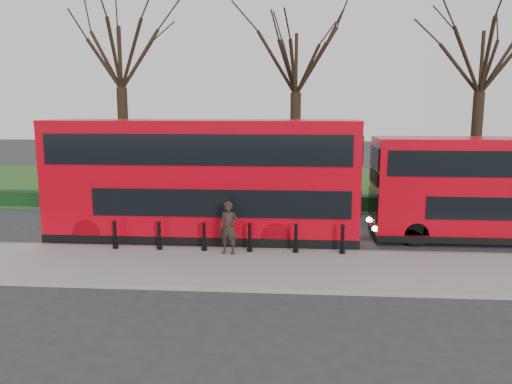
# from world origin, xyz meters

# --- Properties ---
(ground) EXTENTS (120.00, 120.00, 0.00)m
(ground) POSITION_xyz_m (0.00, 0.00, 0.00)
(ground) COLOR #28282B
(ground) RESTS_ON ground
(pavement) EXTENTS (60.00, 4.00, 0.15)m
(pavement) POSITION_xyz_m (0.00, -3.00, 0.07)
(pavement) COLOR gray
(pavement) RESTS_ON ground
(kerb) EXTENTS (60.00, 0.25, 0.16)m
(kerb) POSITION_xyz_m (0.00, -1.00, 0.07)
(kerb) COLOR slate
(kerb) RESTS_ON ground
(grass_verge) EXTENTS (60.00, 18.00, 0.06)m
(grass_verge) POSITION_xyz_m (0.00, 15.00, 0.03)
(grass_verge) COLOR #26521B
(grass_verge) RESTS_ON ground
(hedge) EXTENTS (60.00, 0.90, 0.80)m
(hedge) POSITION_xyz_m (0.00, 6.80, 0.40)
(hedge) COLOR black
(hedge) RESTS_ON ground
(yellow_line_outer) EXTENTS (60.00, 0.10, 0.01)m
(yellow_line_outer) POSITION_xyz_m (0.00, -0.70, 0.01)
(yellow_line_outer) COLOR yellow
(yellow_line_outer) RESTS_ON ground
(yellow_line_inner) EXTENTS (60.00, 0.10, 0.01)m
(yellow_line_inner) POSITION_xyz_m (0.00, -0.50, 0.01)
(yellow_line_inner) COLOR yellow
(yellow_line_inner) RESTS_ON ground
(tree_left) EXTENTS (7.43, 7.43, 11.61)m
(tree_left) POSITION_xyz_m (-8.00, 10.00, 8.44)
(tree_left) COLOR black
(tree_left) RESTS_ON ground
(tree_mid) EXTENTS (7.05, 7.05, 11.02)m
(tree_mid) POSITION_xyz_m (2.00, 10.00, 8.01)
(tree_mid) COLOR black
(tree_mid) RESTS_ON ground
(tree_right) EXTENTS (7.07, 7.07, 11.05)m
(tree_right) POSITION_xyz_m (12.00, 10.00, 8.03)
(tree_right) COLOR black
(tree_right) RESTS_ON ground
(bollard_row) EXTENTS (8.39, 0.15, 1.00)m
(bollard_row) POSITION_xyz_m (-0.42, -1.35, 0.65)
(bollard_row) COLOR black
(bollard_row) RESTS_ON pavement
(bus_lead) EXTENTS (11.99, 2.75, 4.77)m
(bus_lead) POSITION_xyz_m (-1.62, 0.49, 2.40)
(bus_lead) COLOR #B30210
(bus_lead) RESTS_ON ground
(bus_rear) EXTENTS (10.26, 2.36, 4.08)m
(bus_rear) POSITION_xyz_m (10.25, 1.36, 2.06)
(bus_rear) COLOR #B30210
(bus_rear) RESTS_ON ground
(pedestrian) EXTENTS (0.76, 0.58, 1.87)m
(pedestrian) POSITION_xyz_m (-0.31, -1.70, 1.09)
(pedestrian) COLOR black
(pedestrian) RESTS_ON pavement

